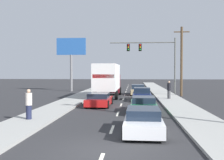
# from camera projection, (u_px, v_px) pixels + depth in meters

# --- Properties ---
(ground_plane) EXTENTS (140.00, 140.00, 0.00)m
(ground_plane) POSITION_uv_depth(u_px,v_px,m) (125.00, 94.00, 34.71)
(ground_plane) COLOR #2B2B2D
(sidewalk_right) EXTENTS (2.63, 80.00, 0.14)m
(sidewalk_right) POSITION_uv_depth(u_px,v_px,m) (168.00, 98.00, 29.35)
(sidewalk_right) COLOR #9E9E99
(sidewalk_right) RESTS_ON ground_plane
(sidewalk_left) EXTENTS (2.63, 80.00, 0.14)m
(sidewalk_left) POSITION_uv_depth(u_px,v_px,m) (80.00, 97.00, 30.11)
(sidewalk_left) COLOR #9E9E99
(sidewalk_left) RESTS_ON ground_plane
(lane_markings) EXTENTS (0.14, 57.00, 0.01)m
(lane_markings) POSITION_uv_depth(u_px,v_px,m) (124.00, 97.00, 30.96)
(lane_markings) COLOR silver
(lane_markings) RESTS_ON ground_plane
(box_truck) EXTENTS (2.62, 8.80, 3.69)m
(box_truck) POSITION_uv_depth(u_px,v_px,m) (108.00, 79.00, 30.06)
(box_truck) COLOR white
(box_truck) RESTS_ON ground_plane
(car_red) EXTENTS (2.05, 4.06, 1.12)m
(car_red) POSITION_uv_depth(u_px,v_px,m) (99.00, 100.00, 22.62)
(car_red) COLOR red
(car_red) RESTS_ON ground_plane
(car_tan) EXTENTS (1.84, 4.44, 1.29)m
(car_tan) POSITION_uv_depth(u_px,v_px,m) (138.00, 90.00, 33.93)
(car_tan) COLOR tan
(car_tan) RESTS_ON ground_plane
(car_navy) EXTENTS (1.99, 4.63, 1.29)m
(car_navy) POSITION_uv_depth(u_px,v_px,m) (142.00, 95.00, 27.25)
(car_navy) COLOR #141E4C
(car_navy) RESTS_ON ground_plane
(car_green) EXTENTS (1.92, 4.42, 1.13)m
(car_green) POSITION_uv_depth(u_px,v_px,m) (143.00, 105.00, 19.21)
(car_green) COLOR #196B38
(car_green) RESTS_ON ground_plane
(car_white) EXTENTS (1.92, 4.44, 1.16)m
(car_white) POSITION_uv_depth(u_px,v_px,m) (143.00, 121.00, 12.90)
(car_white) COLOR white
(car_white) RESTS_ON ground_plane
(traffic_signal_mast) EXTENTS (8.79, 0.69, 7.44)m
(traffic_signal_mast) POSITION_uv_depth(u_px,v_px,m) (148.00, 52.00, 36.17)
(traffic_signal_mast) COLOR #595B56
(traffic_signal_mast) RESTS_ON ground_plane
(utility_pole_mid) EXTENTS (1.80, 0.28, 8.19)m
(utility_pole_mid) POSITION_uv_depth(u_px,v_px,m) (182.00, 60.00, 31.83)
(utility_pole_mid) COLOR brown
(utility_pole_mid) RESTS_ON ground_plane
(roadside_billboard) EXTENTS (4.35, 0.36, 7.87)m
(roadside_billboard) POSITION_uv_depth(u_px,v_px,m) (71.00, 53.00, 39.78)
(roadside_billboard) COLOR slate
(roadside_billboard) RESTS_ON ground_plane
(pedestrian_near_corner) EXTENTS (0.38, 0.38, 1.81)m
(pedestrian_near_corner) POSITION_uv_depth(u_px,v_px,m) (169.00, 90.00, 27.49)
(pedestrian_near_corner) COLOR #3F3F42
(pedestrian_near_corner) RESTS_ON sidewalk_right
(pedestrian_mid_block) EXTENTS (0.38, 0.38, 1.74)m
(pedestrian_mid_block) POSITION_uv_depth(u_px,v_px,m) (29.00, 104.00, 15.60)
(pedestrian_mid_block) COLOR #1E233F
(pedestrian_mid_block) RESTS_ON sidewalk_left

